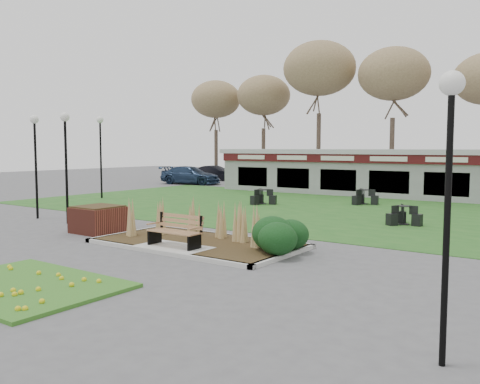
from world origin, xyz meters
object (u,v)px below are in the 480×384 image
Objects in this scene: car_silver at (262,175)px; bistro_set_d at (403,218)px; food_pavilion at (397,173)px; lamp_post_near_left at (35,143)px; lamp_post_near_right at (449,153)px; bistro_set_a at (262,199)px; bistro_set_b at (364,199)px; car_blue at (190,175)px; lamp_post_mid_left at (66,143)px; park_bench at (176,230)px; car_black at (215,173)px; brick_planter at (98,219)px; lamp_post_far_left at (100,139)px.

bistro_set_d is at bearing -154.63° from car_silver.
food_pavilion is 20.48m from lamp_post_near_left.
bistro_set_a is at bearing 129.90° from lamp_post_near_right.
food_pavilion is at bearing 60.98° from bistro_set_a.
lamp_post_near_right is (17.72, -5.32, -0.25)m from lamp_post_near_left.
lamp_post_near_left is 25.36m from car_silver.
bistro_set_d is at bearing 109.74° from lamp_post_near_right.
lamp_post_near_left is 3.03× the size of bistro_set_b.
lamp_post_mid_left is at bearing -162.87° from car_blue.
park_bench is 9.46m from lamp_post_near_right.
car_black is (-14.24, 14.07, 0.40)m from bistro_set_a.
park_bench is at bearing -89.74° from bistro_set_b.
bistro_set_d is at bearing 28.29° from lamp_post_near_left.
car_blue is at bearing -174.76° from car_black.
brick_planter is 0.34× the size of lamp_post_near_left.
brick_planter is 19.49m from food_pavilion.
car_silver reaches higher than bistro_set_a.
brick_planter is 14.55m from bistro_set_b.
bistro_set_a is 8.87m from bistro_set_d.
food_pavilion reaches higher than bistro_set_b.
brick_planter is 28.76m from car_black.
lamp_post_mid_left is 10.92m from bistro_set_a.
brick_planter is 3.86m from lamp_post_mid_left.
bistro_set_a is at bearing 75.80° from lamp_post_mid_left.
car_blue reaches higher than park_bench.
bistro_set_b is at bearing 123.71° from bistro_set_d.
lamp_post_far_left is 17.77m from car_black.
food_pavilion is at bearing 62.70° from lamp_post_near_left.
park_bench is 1.19× the size of bistro_set_a.
bistro_set_a is 20.02m from car_black.
car_black is at bearing 111.22° from lamp_post_near_left.
lamp_post_near_left reaches higher than car_black.
food_pavilion is (0.00, 19.71, 0.89)m from park_bench.
lamp_post_near_right is 20.21m from bistro_set_a.
car_blue is at bearing 150.53° from bistro_set_d.
car_silver is at bearing 154.68° from food_pavilion.
bistro_set_b is 18.25m from car_silver.
brick_planter is 5.71m from lamp_post_near_left.
bistro_set_a is (4.87, 10.05, -2.90)m from lamp_post_near_left.
brick_planter is 0.42× the size of car_silver.
bistro_set_b is (-0.07, 14.64, -0.31)m from park_bench.
brick_planter is 1.05× the size of bistro_set_a.
car_silver is (-22.41, 30.11, -2.31)m from lamp_post_near_right.
lamp_post_near_left is 15.33m from bistro_set_d.
food_pavilion reaches higher than car_silver.
park_bench is 1.22× the size of bistro_set_d.
bistro_set_a is (-0.09, 10.87, -0.20)m from brick_planter.
food_pavilion is at bearing 90.00° from park_bench.
bistro_set_a is at bearing -145.69° from bistro_set_b.
bistro_set_b is at bearing -120.42° from car_blue.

